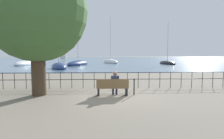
% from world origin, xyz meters
% --- Properties ---
extents(ground_plane, '(1000.00, 1000.00, 0.00)m').
position_xyz_m(ground_plane, '(0.00, 0.00, 0.00)').
color(ground_plane, gray).
extents(harbor_water, '(600.00, 300.00, 0.01)m').
position_xyz_m(harbor_water, '(0.00, 161.62, 0.00)').
color(harbor_water, slate).
rests_on(harbor_water, ground_plane).
extents(shade_tree, '(5.31, 5.31, 7.11)m').
position_xyz_m(shade_tree, '(-3.95, 0.26, 4.42)').
color(shade_tree, '#423323').
rests_on(shade_tree, ground_plane).
extents(park_bench, '(1.69, 0.45, 0.90)m').
position_xyz_m(park_bench, '(0.00, -0.06, 0.43)').
color(park_bench, brown).
rests_on(park_bench, ground_plane).
extents(seated_person_left, '(0.42, 0.35, 1.31)m').
position_xyz_m(seated_person_left, '(0.13, 0.01, 0.72)').
color(seated_person_left, '#2D3347').
rests_on(seated_person_left, ground_plane).
extents(promenade_railing, '(15.25, 0.04, 1.05)m').
position_xyz_m(promenade_railing, '(-0.00, 2.10, 0.69)').
color(promenade_railing, black).
rests_on(promenade_railing, ground_plane).
extents(closed_umbrella, '(0.09, 0.09, 0.92)m').
position_xyz_m(closed_umbrella, '(1.18, 0.06, 0.51)').
color(closed_umbrella, black).
rests_on(closed_umbrella, ground_plane).
extents(sailboat_0, '(4.31, 6.36, 11.94)m').
position_xyz_m(sailboat_0, '(-7.69, 19.30, 0.35)').
color(sailboat_0, navy).
rests_on(sailboat_0, ground_plane).
extents(sailboat_1, '(5.09, 8.25, 12.94)m').
position_xyz_m(sailboat_1, '(1.38, 38.71, 0.37)').
color(sailboat_1, white).
rests_on(sailboat_1, ground_plane).
extents(sailboat_2, '(2.87, 7.56, 10.39)m').
position_xyz_m(sailboat_2, '(15.00, 32.51, 0.29)').
color(sailboat_2, black).
rests_on(sailboat_2, ground_plane).
extents(sailboat_3, '(2.69, 8.62, 8.22)m').
position_xyz_m(sailboat_3, '(-17.63, 30.01, 0.32)').
color(sailboat_3, white).
rests_on(sailboat_3, ground_plane).
extents(sailboat_4, '(4.96, 8.90, 12.77)m').
position_xyz_m(sailboat_4, '(-6.00, 28.93, 0.35)').
color(sailboat_4, navy).
rests_on(sailboat_4, ground_plane).
extents(harbor_lighthouse, '(4.05, 4.05, 23.29)m').
position_xyz_m(harbor_lighthouse, '(-28.05, 112.11, 10.83)').
color(harbor_lighthouse, silver).
rests_on(harbor_lighthouse, ground_plane).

